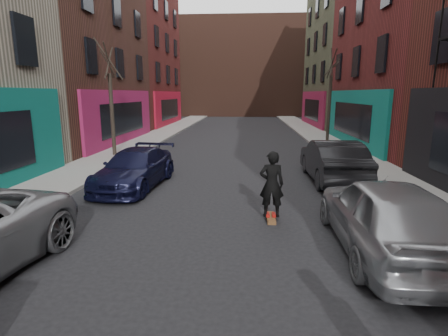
# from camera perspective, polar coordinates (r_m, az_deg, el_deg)

# --- Properties ---
(sidewalk_left) EXTENTS (2.50, 84.00, 0.13)m
(sidewalk_left) POSITION_cam_1_polar(r_m,az_deg,el_deg) (30.82, -9.50, 5.89)
(sidewalk_left) COLOR gray
(sidewalk_left) RESTS_ON ground
(sidewalk_right) EXTENTS (2.50, 84.00, 0.13)m
(sidewalk_right) POSITION_cam_1_polar(r_m,az_deg,el_deg) (30.49, 14.14, 5.62)
(sidewalk_right) COLOR gray
(sidewalk_right) RESTS_ON ground
(building_far) EXTENTS (40.00, 10.00, 14.00)m
(building_far) POSITION_cam_1_polar(r_m,az_deg,el_deg) (55.96, 3.09, 15.85)
(building_far) COLOR #47281E
(building_far) RESTS_ON ground
(tree_left_far) EXTENTS (2.00, 2.00, 6.50)m
(tree_left_far) POSITION_cam_1_polar(r_m,az_deg,el_deg) (19.15, -18.03, 11.74)
(tree_left_far) COLOR black
(tree_left_far) RESTS_ON sidewalk_left
(tree_right_far) EXTENTS (2.00, 2.00, 6.80)m
(tree_right_far) POSITION_cam_1_polar(r_m,az_deg,el_deg) (24.43, 16.96, 12.11)
(tree_right_far) COLOR black
(tree_right_far) RESTS_ON sidewalk_right
(parked_left_end) EXTENTS (2.27, 4.77, 1.34)m
(parked_left_end) POSITION_cam_1_polar(r_m,az_deg,el_deg) (12.90, -14.36, -0.06)
(parked_left_end) COLOR black
(parked_left_end) RESTS_ON ground
(parked_right_far) EXTENTS (2.03, 4.88, 1.65)m
(parked_right_far) POSITION_cam_1_polar(r_m,az_deg,el_deg) (8.05, 24.85, -6.99)
(parked_right_far) COLOR #989BA0
(parked_right_far) RESTS_ON ground
(parked_right_end) EXTENTS (1.73, 4.85, 1.59)m
(parked_right_end) POSITION_cam_1_polar(r_m,az_deg,el_deg) (13.91, 17.29, 1.16)
(parked_right_end) COLOR black
(parked_right_end) RESTS_ON ground
(skateboard) EXTENTS (0.23, 0.80, 0.10)m
(skateboard) POSITION_cam_1_polar(r_m,az_deg,el_deg) (9.49, 7.62, -8.07)
(skateboard) COLOR brown
(skateboard) RESTS_ON ground
(skateboarder) EXTENTS (0.65, 0.43, 1.76)m
(skateboarder) POSITION_cam_1_polar(r_m,az_deg,el_deg) (9.21, 7.79, -2.63)
(skateboarder) COLOR black
(skateboarder) RESTS_ON skateboard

